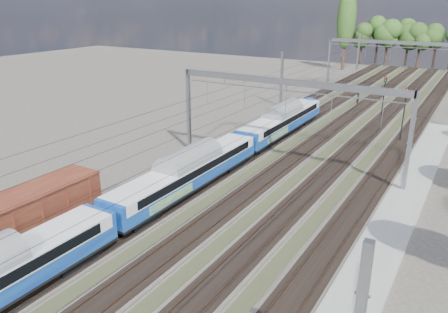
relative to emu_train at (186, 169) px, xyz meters
The scene contains 10 objects.
track_bed 25.74m from the emu_train, 79.90° to the left, with size 21.00×130.00×0.34m.
platform 16.65m from the emu_train, ahead, with size 3.00×70.00×0.30m, color gray.
catenary 33.52m from the emu_train, 81.65° to the left, with size 25.65×130.00×9.00m.
tree_belt 71.93m from the emu_train, 81.03° to the left, with size 39.80×100.56×12.12m.
poplar 79.45m from the emu_train, 97.28° to the left, with size 4.40×4.40×19.04m.
emu_train is the anchor object (origin of this frame).
freight_boxcar 14.74m from the emu_train, 107.78° to the right, with size 3.00×14.49×3.74m.
worker 42.49m from the emu_train, 85.41° to the left, with size 0.71×0.47×1.96m, color black.
signal_near 37.17m from the emu_train, 76.83° to the left, with size 0.38×0.35×5.89m.
signal_far 28.64m from the emu_train, 62.94° to the left, with size 0.41×0.38×6.50m.
Camera 1 is at (16.21, -8.27, 15.99)m, focal length 35.00 mm.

